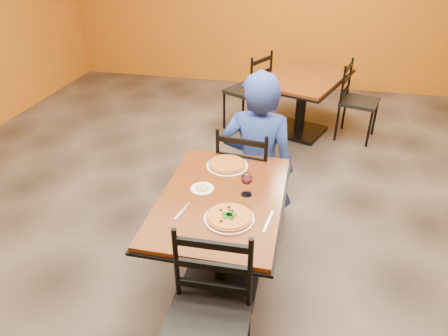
% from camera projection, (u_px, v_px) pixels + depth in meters
% --- Properties ---
extents(floor, '(7.00, 8.00, 0.01)m').
position_uv_depth(floor, '(234.00, 236.00, 3.50)').
color(floor, black).
rests_on(floor, ground).
extents(table_main, '(0.83, 1.23, 0.75)m').
position_uv_depth(table_main, '(222.00, 220.00, 2.80)').
color(table_main, maroon).
rests_on(table_main, floor).
extents(table_second, '(1.27, 1.52, 0.75)m').
position_uv_depth(table_second, '(302.00, 91.00, 4.99)').
color(table_second, maroon).
rests_on(table_second, floor).
extents(chair_main_near, '(0.45, 0.45, 0.97)m').
position_uv_depth(chair_main_near, '(205.00, 331.00, 2.11)').
color(chair_main_near, black).
rests_on(chair_main_near, floor).
extents(chair_main_far, '(0.48, 0.48, 0.95)m').
position_uv_depth(chair_main_far, '(247.00, 174.00, 3.46)').
color(chair_main_far, black).
rests_on(chair_main_far, floor).
extents(chair_second_left, '(0.61, 0.61, 1.00)m').
position_uv_depth(chair_second_left, '(247.00, 91.00, 5.15)').
color(chair_second_left, black).
rests_on(chair_second_left, floor).
extents(chair_second_right, '(0.52, 0.52, 0.93)m').
position_uv_depth(chair_second_right, '(359.00, 102.00, 4.91)').
color(chair_second_right, black).
rests_on(chair_second_right, floor).
extents(diner, '(0.66, 0.44, 1.34)m').
position_uv_depth(diner, '(258.00, 147.00, 3.48)').
color(diner, navy).
rests_on(diner, floor).
extents(plate_main, '(0.31, 0.31, 0.01)m').
position_uv_depth(plate_main, '(229.00, 219.00, 2.48)').
color(plate_main, white).
rests_on(plate_main, table_main).
extents(pizza_main, '(0.28, 0.28, 0.02)m').
position_uv_depth(pizza_main, '(229.00, 217.00, 2.48)').
color(pizza_main, '#92300A').
rests_on(pizza_main, plate_main).
extents(plate_far, '(0.31, 0.31, 0.01)m').
position_uv_depth(plate_far, '(227.00, 166.00, 3.03)').
color(plate_far, white).
rests_on(plate_far, table_main).
extents(pizza_far, '(0.28, 0.28, 0.02)m').
position_uv_depth(pizza_far, '(227.00, 164.00, 3.03)').
color(pizza_far, '#B98F23').
rests_on(pizza_far, plate_far).
extents(side_plate, '(0.16, 0.16, 0.01)m').
position_uv_depth(side_plate, '(202.00, 189.00, 2.77)').
color(side_plate, white).
rests_on(side_plate, table_main).
extents(dip, '(0.09, 0.09, 0.01)m').
position_uv_depth(dip, '(202.00, 188.00, 2.76)').
color(dip, tan).
rests_on(dip, side_plate).
extents(wine_glass, '(0.08, 0.08, 0.18)m').
position_uv_depth(wine_glass, '(247.00, 183.00, 2.67)').
color(wine_glass, white).
rests_on(wine_glass, table_main).
extents(fork, '(0.05, 0.19, 0.00)m').
position_uv_depth(fork, '(182.00, 211.00, 2.56)').
color(fork, silver).
rests_on(fork, table_main).
extents(knife, '(0.04, 0.21, 0.00)m').
position_uv_depth(knife, '(268.00, 222.00, 2.47)').
color(knife, silver).
rests_on(knife, table_main).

